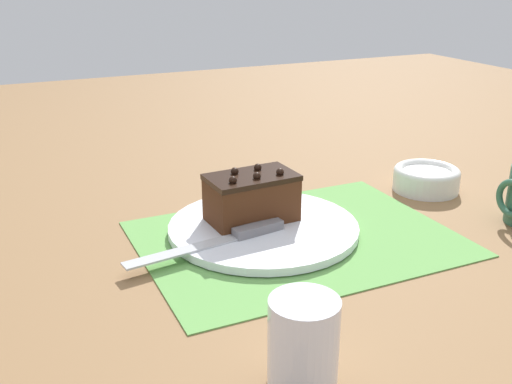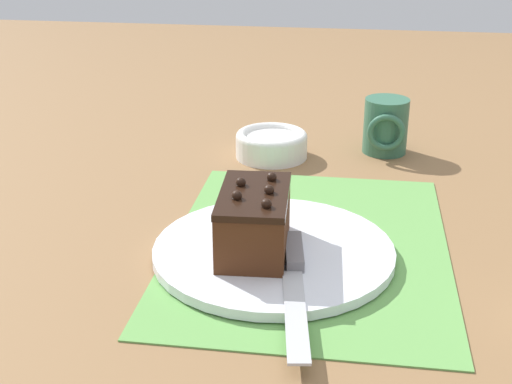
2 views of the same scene
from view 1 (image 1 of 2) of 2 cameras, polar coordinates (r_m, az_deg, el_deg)
ground_plane at (r=0.90m, az=3.98°, el=-4.51°), size 3.00×3.00×0.00m
placemat_woven at (r=0.90m, az=3.98°, el=-4.39°), size 0.46×0.34×0.00m
cake_plate at (r=0.91m, az=0.71°, el=-3.40°), size 0.29×0.29×0.01m
chocolate_cake at (r=0.91m, az=-0.42°, el=-0.50°), size 0.14×0.09×0.08m
serving_knife at (r=0.86m, az=-2.13°, el=-4.24°), size 0.25×0.05×0.01m
drinking_glass at (r=0.59m, az=4.53°, el=-14.18°), size 0.07×0.07×0.09m
small_bowl at (r=1.13m, az=15.91°, el=1.29°), size 0.12×0.12×0.04m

